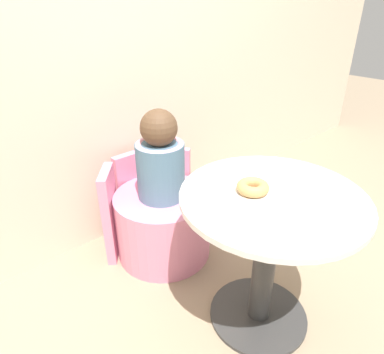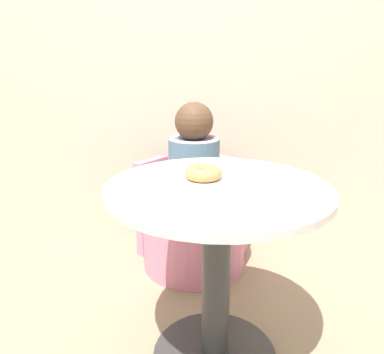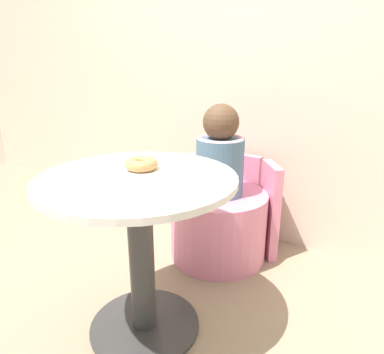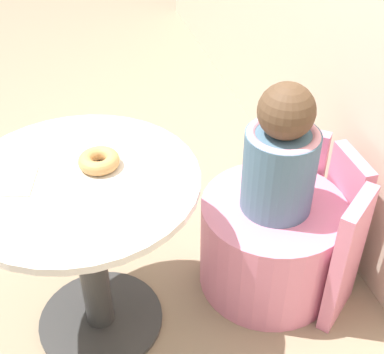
# 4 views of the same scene
# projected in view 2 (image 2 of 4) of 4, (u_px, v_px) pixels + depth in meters

# --- Properties ---
(back_wall) EXTENTS (6.00, 0.06, 2.40)m
(back_wall) POSITION_uv_depth(u_px,v_px,m) (182.00, 39.00, 2.12)
(back_wall) COLOR beige
(back_wall) RESTS_ON ground_plane
(round_table) EXTENTS (0.75, 0.75, 0.69)m
(round_table) POSITION_uv_depth(u_px,v_px,m) (217.00, 242.00, 1.29)
(round_table) COLOR #333333
(round_table) RESTS_ON ground_plane
(tub_chair) EXTENTS (0.55, 0.55, 0.39)m
(tub_chair) POSITION_uv_depth(u_px,v_px,m) (194.00, 231.00, 2.02)
(tub_chair) COLOR pink
(tub_chair) RESTS_ON ground_plane
(booth_backrest) EXTENTS (0.65, 0.24, 0.55)m
(booth_backrest) POSITION_uv_depth(u_px,v_px,m) (192.00, 203.00, 2.21)
(booth_backrest) COLOR pink
(booth_backrest) RESTS_ON ground_plane
(child_figure) EXTENTS (0.26, 0.26, 0.50)m
(child_figure) POSITION_uv_depth(u_px,v_px,m) (194.00, 156.00, 1.90)
(child_figure) COLOR slate
(child_figure) RESTS_ON tub_chair
(donut) EXTENTS (0.13, 0.13, 0.04)m
(donut) POSITION_uv_depth(u_px,v_px,m) (203.00, 173.00, 1.28)
(donut) COLOR tan
(donut) RESTS_ON round_table
(paper_napkin) EXTENTS (0.17, 0.17, 0.01)m
(paper_napkin) POSITION_uv_depth(u_px,v_px,m) (215.00, 207.00, 1.03)
(paper_napkin) COLOR silver
(paper_napkin) RESTS_ON round_table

